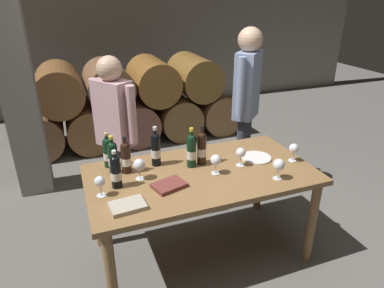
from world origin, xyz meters
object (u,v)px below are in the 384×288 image
Objects in this scene: wine_bottle_1 at (156,149)px; wine_bottle_4 at (108,152)px; wine_bottle_2 at (191,150)px; wine_bottle_3 at (126,157)px; wine_glass_1 at (279,165)px; tasting_notebook at (128,206)px; wine_glass_5 at (216,160)px; dining_table at (201,183)px; wine_glass_3 at (294,149)px; wine_bottle_5 at (113,157)px; wine_glass_2 at (100,182)px; wine_bottle_0 at (116,171)px; leather_ledger at (169,185)px; wine_glass_0 at (241,153)px; wine_glass_4 at (139,165)px; taster_seated_left at (115,128)px; sommelier_presenting at (246,98)px; wine_bottle_6 at (202,148)px; serving_plate at (256,158)px.

wine_bottle_4 is at bearing 162.97° from wine_bottle_1.
wine_bottle_2 is 0.49m from wine_bottle_3.
wine_glass_1 is 0.72× the size of tasting_notebook.
wine_bottle_1 reaches higher than wine_glass_5.
wine_glass_3 reaches higher than dining_table.
wine_glass_2 is at bearing -114.85° from wine_bottle_5.
wine_bottle_0 reaches higher than leather_ledger.
wine_bottle_1 is 2.12× the size of wine_glass_0.
wine_glass_5 is 0.40m from leather_ledger.
wine_glass_5 is (0.84, 0.01, 0.01)m from wine_glass_2.
wine_glass_4 reaches higher than tasting_notebook.
taster_seated_left is at bearing 79.25° from tasting_notebook.
wine_glass_0 is (0.96, -0.35, -0.02)m from wine_bottle_4.
wine_glass_1 is 0.72× the size of leather_ledger.
dining_table is 0.99× the size of sommelier_presenting.
wine_bottle_6 reaches higher than wine_glass_5.
wine_bottle_2 is 1.07× the size of wine_bottle_5.
wine_bottle_2 reaches higher than wine_glass_4.
wine_glass_5 reaches higher than wine_glass_3.
wine_bottle_2 is at bearing 173.24° from serving_plate.
wine_glass_5 is (-0.39, 0.23, -0.00)m from wine_glass_1.
wine_bottle_4 is 1.85× the size of wine_glass_0.
taster_seated_left is (-0.57, 0.58, 0.03)m from wine_bottle_6.
dining_table is 0.75m from wine_bottle_4.
wine_bottle_6 reaches higher than wine_glass_2.
dining_table is 11.29× the size of wine_glass_0.
leather_ledger is at bearing -169.84° from wine_glass_0.
wine_glass_2 is 0.67× the size of tasting_notebook.
wine_glass_4 is (-0.17, -0.17, -0.02)m from wine_bottle_1.
wine_bottle_4 is 1.18m from serving_plate.
wine_bottle_1 is 2.06× the size of wine_glass_5.
wine_glass_4 is at bearing 16.44° from wine_bottle_0.
wine_glass_1 is 0.99× the size of wine_glass_4.
tasting_notebook is (-0.09, -0.46, -0.11)m from wine_bottle_3.
dining_table is 0.50m from wine_glass_4.
wine_glass_3 is (0.79, -0.20, -0.03)m from wine_bottle_2.
wine_bottle_6 is at bearing 169.89° from serving_plate.
wine_glass_1 is (0.16, -0.28, 0.01)m from wine_glass_0.
taster_seated_left reaches higher than wine_glass_0.
serving_plate is at bearing -14.34° from wine_bottle_4.
wine_bottle_2 is at bearing 28.38° from tasting_notebook.
wine_bottle_0 is 1.15m from wine_glass_1.
wine_glass_0 is (0.85, -0.21, -0.02)m from wine_bottle_3.
wine_bottle_0 reaches higher than wine_glass_5.
wine_bottle_3 reaches higher than wine_glass_2.
dining_table is 7.73× the size of tasting_notebook.
wine_bottle_6 reaches higher than tasting_notebook.
wine_bottle_5 is 1.14m from serving_plate.
sommelier_presenting reaches higher than wine_glass_0.
tasting_notebook is at bearing -115.40° from wine_glass_4.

